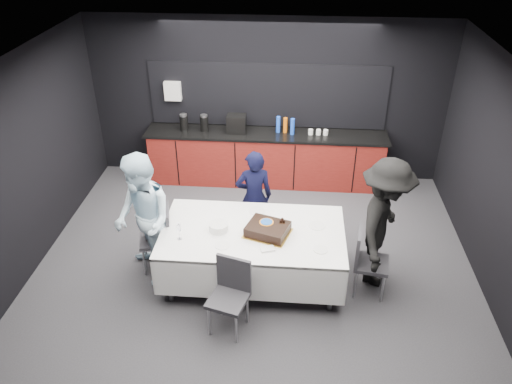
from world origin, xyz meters
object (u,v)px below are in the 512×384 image
Objects in this scene: plate_stack at (219,227)px; person_center at (254,197)px; chair_near at (230,290)px; champagne_flute at (179,228)px; chair_left at (161,234)px; chair_right at (366,257)px; person_left at (143,220)px; cake_assembly at (268,229)px; party_table at (253,240)px; person_right at (383,224)px.

person_center is (0.37, 0.92, -0.11)m from plate_stack.
champagne_flute is at bearing 139.62° from chair_near.
chair_left is 1.00× the size of chair_right.
plate_stack is at bearing 177.31° from chair_right.
person_left reaches higher than person_center.
person_left is (-0.14, -0.21, 0.36)m from chair_left.
cake_assembly is 1.10m from champagne_flute.
person_center reaches higher than champagne_flute.
chair_right is 2.85m from person_left.
person_center is (-0.06, 0.89, 0.08)m from party_table.
person_right is at bearing 8.32° from champagne_flute.
champagne_flute is at bearing -169.78° from cake_assembly.
cake_assembly is at bearing 92.93° from person_center.
person_left is at bearing 158.60° from champagne_flute.
cake_assembly reaches higher than chair_left.
party_table is 1.41m from person_left.
chair_left is at bearing 136.60° from chair_near.
party_table is 1.66m from person_right.
person_center is 0.81× the size of person_right.
chair_near is (-0.38, -0.79, -0.31)m from cake_assembly.
chair_near is (1.06, -1.00, 0.00)m from chair_left.
champagne_flute reaches higher than party_table.
chair_near is at bearing -102.53° from party_table.
party_table is 0.97m from champagne_flute.
champagne_flute is at bearing -154.47° from plate_stack.
chair_left is (-0.82, 0.19, -0.30)m from plate_stack.
person_right reaches higher than plate_stack.
person_center is at bearing 85.85° from chair_near.
person_right is at bearing -0.73° from chair_left.
champagne_flute is 0.12× the size of person_left.
plate_stack reaches higher than party_table.
person_left is (-2.82, 0.06, 0.36)m from chair_right.
chair_right is (2.32, 0.13, -0.40)m from champagne_flute.
plate_stack is at bearing 25.53° from champagne_flute.
person_center reaches higher than plate_stack.
party_table is at bearing 175.65° from chair_right.
chair_near is at bearing -155.74° from chair_right.
person_left reaches higher than cake_assembly.
plate_stack is 2.07m from person_right.
chair_left reaches higher than party_table.
chair_right and chair_near have the same top height.
person_right is (1.63, 0.13, 0.25)m from party_table.
chair_right is (2.68, -0.27, 0.00)m from chair_left.
champagne_flute reaches higher than chair_right.
chair_right is (1.43, -0.11, -0.11)m from party_table.
plate_stack is 0.26× the size of chair_left.
person_right reaches higher than cake_assembly.
chair_left is at bearing 167.13° from plate_stack.
person_left is at bearing -178.19° from party_table.
chair_near is 0.52× the size of person_right.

